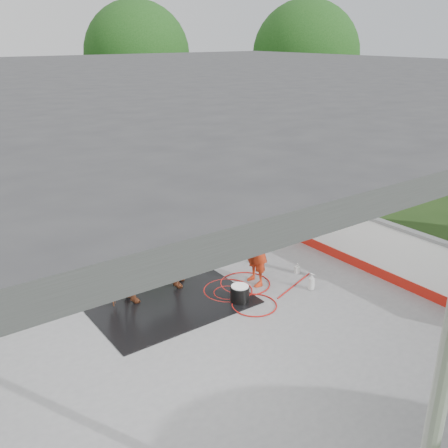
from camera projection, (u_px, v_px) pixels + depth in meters
ground at (154, 335)px, 8.03m from camera, size 100.00×100.00×0.00m
concrete_slab at (154, 334)px, 8.02m from camera, size 12.00×10.00×0.05m
pavilion_structure at (139, 81)px, 6.62m from camera, size 12.60×10.60×4.05m
dasher_board at (349, 237)px, 10.34m from camera, size 0.16×8.00×1.15m
tree_belt at (131, 88)px, 7.52m from camera, size 28.00×28.00×5.80m
rubber_mat at (162, 295)px, 9.14m from camera, size 2.74×2.57×0.02m
horse at (160, 253)px, 8.83m from camera, size 2.07×1.07×1.70m
handler at (257, 244)px, 9.32m from camera, size 0.46×0.64×1.64m
wash_bucket at (240, 294)px, 8.89m from camera, size 0.34×0.34×0.32m
soap_bottle_a at (312, 282)px, 9.31m from camera, size 0.14×0.14×0.33m
soap_bottle_b at (297, 268)px, 9.98m from camera, size 0.13×0.13×0.22m
hose_coil at (241, 291)px, 9.28m from camera, size 2.20×1.62×0.02m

